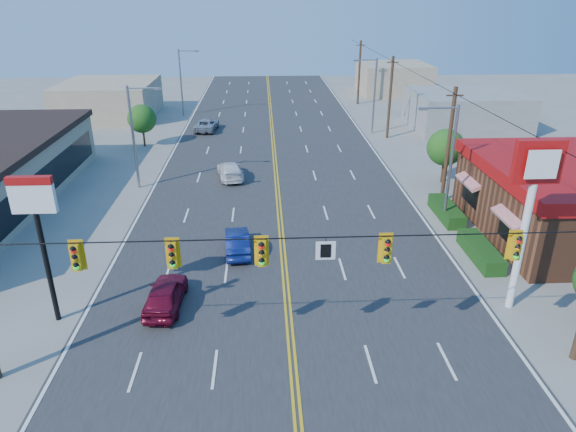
{
  "coord_description": "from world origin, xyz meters",
  "views": [
    {
      "loc": [
        -1.07,
        -16.99,
        14.36
      ],
      "look_at": [
        0.33,
        10.69,
        2.2
      ],
      "focal_mm": 32.0,
      "sensor_mm": 36.0,
      "label": 1
    }
  ],
  "objects_px": {
    "signal_span": "(290,265)",
    "car_white": "(230,171)",
    "car_magenta": "(166,295)",
    "car_silver": "(206,125)",
    "kfc_pylon": "(532,193)",
    "pizza_hut_sign": "(37,220)",
    "car_blue": "(237,243)"
  },
  "relations": [
    {
      "from": "kfc_pylon",
      "to": "car_silver",
      "type": "xyz_separation_m",
      "value": [
        -18.33,
        35.87,
        -5.38
      ]
    },
    {
      "from": "car_silver",
      "to": "car_blue",
      "type": "bearing_deg",
      "value": 104.71
    },
    {
      "from": "signal_span",
      "to": "car_silver",
      "type": "relative_size",
      "value": 5.09
    },
    {
      "from": "kfc_pylon",
      "to": "car_white",
      "type": "relative_size",
      "value": 1.85
    },
    {
      "from": "signal_span",
      "to": "car_silver",
      "type": "bearing_deg",
      "value": 100.25
    },
    {
      "from": "car_silver",
      "to": "car_magenta",
      "type": "bearing_deg",
      "value": 97.98
    },
    {
      "from": "car_blue",
      "to": "car_white",
      "type": "distance_m",
      "value": 13.41
    },
    {
      "from": "car_white",
      "to": "car_blue",
      "type": "bearing_deg",
      "value": 85.0
    },
    {
      "from": "pizza_hut_sign",
      "to": "car_white",
      "type": "relative_size",
      "value": 1.49
    },
    {
      "from": "car_blue",
      "to": "car_magenta",
      "type": "bearing_deg",
      "value": 55.1
    },
    {
      "from": "kfc_pylon",
      "to": "car_magenta",
      "type": "xyz_separation_m",
      "value": [
        -16.99,
        0.76,
        -5.34
      ]
    },
    {
      "from": "car_magenta",
      "to": "car_white",
      "type": "bearing_deg",
      "value": -93.67
    },
    {
      "from": "car_magenta",
      "to": "car_white",
      "type": "relative_size",
      "value": 0.9
    },
    {
      "from": "pizza_hut_sign",
      "to": "car_blue",
      "type": "bearing_deg",
      "value": 37.66
    },
    {
      "from": "car_blue",
      "to": "kfc_pylon",
      "type": "bearing_deg",
      "value": 150.29
    },
    {
      "from": "kfc_pylon",
      "to": "car_white",
      "type": "distance_m",
      "value": 25.29
    },
    {
      "from": "signal_span",
      "to": "car_magenta",
      "type": "height_order",
      "value": "signal_span"
    },
    {
      "from": "car_magenta",
      "to": "kfc_pylon",
      "type": "bearing_deg",
      "value": -179.72
    },
    {
      "from": "signal_span",
      "to": "kfc_pylon",
      "type": "relative_size",
      "value": 2.86
    },
    {
      "from": "car_magenta",
      "to": "signal_span",
      "type": "bearing_deg",
      "value": 143.83
    },
    {
      "from": "pizza_hut_sign",
      "to": "car_white",
      "type": "distance_m",
      "value": 21.51
    },
    {
      "from": "kfc_pylon",
      "to": "car_blue",
      "type": "distance_m",
      "value": 16.06
    },
    {
      "from": "kfc_pylon",
      "to": "car_magenta",
      "type": "bearing_deg",
      "value": 177.45
    },
    {
      "from": "signal_span",
      "to": "car_white",
      "type": "distance_m",
      "value": 24.42
    },
    {
      "from": "kfc_pylon",
      "to": "car_blue",
      "type": "relative_size",
      "value": 2.13
    },
    {
      "from": "car_magenta",
      "to": "car_blue",
      "type": "relative_size",
      "value": 1.03
    },
    {
      "from": "kfc_pylon",
      "to": "car_magenta",
      "type": "distance_m",
      "value": 17.83
    },
    {
      "from": "signal_span",
      "to": "car_white",
      "type": "bearing_deg",
      "value": 98.87
    },
    {
      "from": "pizza_hut_sign",
      "to": "car_magenta",
      "type": "height_order",
      "value": "pizza_hut_sign"
    },
    {
      "from": "car_magenta",
      "to": "car_silver",
      "type": "bearing_deg",
      "value": -85.0
    },
    {
      "from": "signal_span",
      "to": "car_silver",
      "type": "height_order",
      "value": "signal_span"
    },
    {
      "from": "kfc_pylon",
      "to": "car_silver",
      "type": "relative_size",
      "value": 1.78
    }
  ]
}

